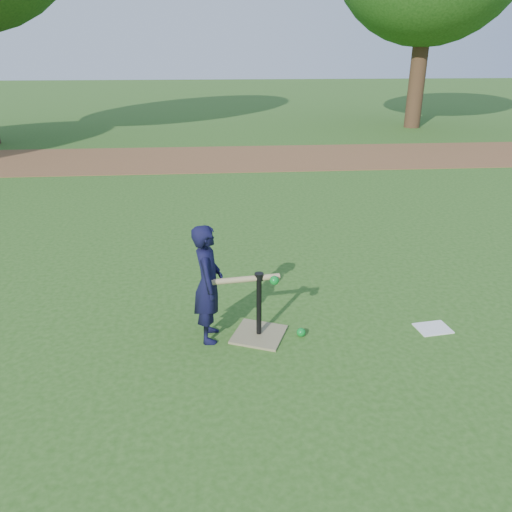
{
  "coord_description": "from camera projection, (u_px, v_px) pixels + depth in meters",
  "views": [
    {
      "loc": [
        -0.03,
        -4.2,
        2.38
      ],
      "look_at": [
        0.33,
        -0.05,
        0.65
      ],
      "focal_mm": 35.0,
      "sensor_mm": 36.0,
      "label": 1
    }
  ],
  "objects": [
    {
      "name": "ground",
      "position": [
        221.0,
        318.0,
        4.78
      ],
      "size": [
        80.0,
        80.0,
        0.0
      ],
      "primitive_type": "plane",
      "color": "#285116",
      "rests_on": "ground"
    },
    {
      "name": "dirt_strip",
      "position": [
        214.0,
        158.0,
        11.67
      ],
      "size": [
        24.0,
        3.0,
        0.01
      ],
      "primitive_type": "cube",
      "color": "brown",
      "rests_on": "ground"
    },
    {
      "name": "child",
      "position": [
        208.0,
        284.0,
        4.25
      ],
      "size": [
        0.26,
        0.39,
        1.06
      ],
      "primitive_type": "imported",
      "rotation": [
        0.0,
        0.0,
        1.55
      ],
      "color": "black",
      "rests_on": "ground"
    },
    {
      "name": "wiffle_ball_ground",
      "position": [
        301.0,
        332.0,
        4.46
      ],
      "size": [
        0.08,
        0.08,
        0.08
      ],
      "primitive_type": "sphere",
      "color": "#0B7E24",
      "rests_on": "ground"
    },
    {
      "name": "clipboard",
      "position": [
        433.0,
        328.0,
        4.58
      ],
      "size": [
        0.33,
        0.27,
        0.01
      ],
      "primitive_type": "cube",
      "rotation": [
        0.0,
        0.0,
        0.12
      ],
      "color": "white",
      "rests_on": "ground"
    },
    {
      "name": "batting_tee",
      "position": [
        259.0,
        325.0,
        4.44
      ],
      "size": [
        0.56,
        0.56,
        0.61
      ],
      "color": "#857A54",
      "rests_on": "ground"
    },
    {
      "name": "swing_action",
      "position": [
        248.0,
        280.0,
        4.22
      ],
      "size": [
        0.63,
        0.14,
        0.08
      ],
      "color": "tan",
      "rests_on": "ground"
    }
  ]
}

